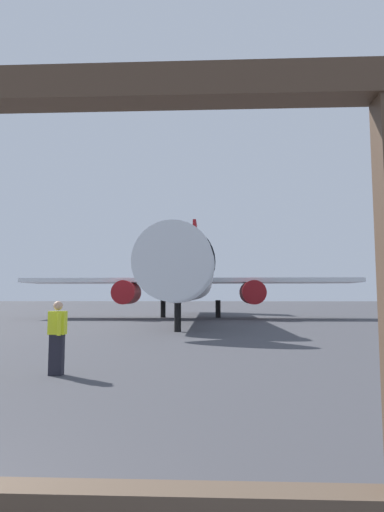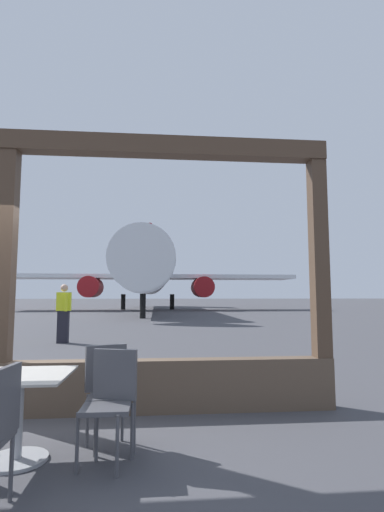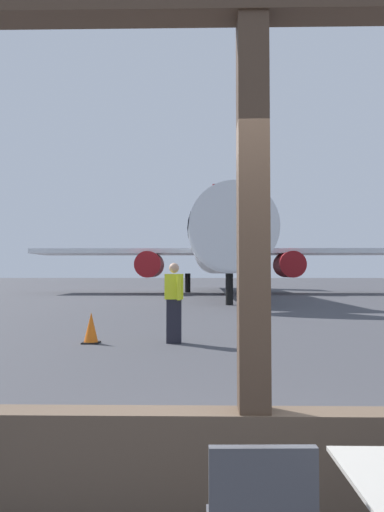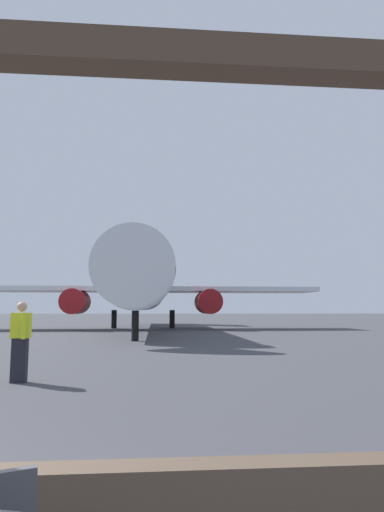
{
  "view_description": "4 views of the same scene",
  "coord_description": "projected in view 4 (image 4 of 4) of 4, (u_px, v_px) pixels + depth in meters",
  "views": [
    {
      "loc": [
        2.71,
        -2.81,
        1.86
      ],
      "look_at": [
        1.86,
        17.27,
        3.79
      ],
      "focal_mm": 29.29,
      "sensor_mm": 36.0,
      "label": 1
    },
    {
      "loc": [
        1.82,
        -4.87,
        1.42
      ],
      "look_at": [
        4.02,
        18.79,
        3.82
      ],
      "focal_mm": 27.16,
      "sensor_mm": 36.0,
      "label": 2
    },
    {
      "loc": [
        -0.34,
        -3.03,
        1.51
      ],
      "look_at": [
        -0.74,
        18.01,
        2.3
      ],
      "focal_mm": 32.67,
      "sensor_mm": 36.0,
      "label": 3
    },
    {
      "loc": [
        2.01,
        -2.82,
        1.58
      ],
      "look_at": [
        3.63,
        16.46,
        3.95
      ],
      "focal_mm": 30.45,
      "sensor_mm": 36.0,
      "label": 4
    }
  ],
  "objects": [
    {
      "name": "ground_crew_worker",
      "position": [
        20.0,
        340.0,
        9.49
      ],
      "size": [
        0.4,
        0.51,
        1.74
      ],
      "color": "black",
      "rests_on": "ground"
    },
    {
      "name": "airplane",
      "position": [
        143.0,
        285.0,
        33.9
      ],
      "size": [
        28.0,
        31.67,
        10.41
      ],
      "color": "silver",
      "rests_on": "ground"
    },
    {
      "name": "ground_plane",
      "position": [
        134.0,
        326.0,
        41.99
      ],
      "size": [
        220.0,
        220.0,
        0.0
      ],
      "primitive_type": "plane",
      "color": "#424247"
    }
  ]
}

